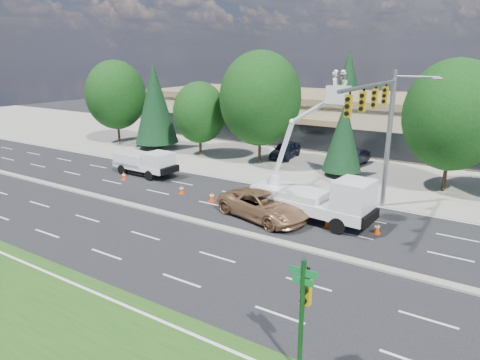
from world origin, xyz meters
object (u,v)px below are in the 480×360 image
Objects in this scene: bucket_truck at (317,192)px; minivan at (263,205)px; street_sign_pole at (303,305)px; utility_pickup at (148,166)px; signal_mast at (382,121)px.

minivan is (-2.98, -1.36, -1.04)m from bucket_truck.
utility_pickup is (-20.87, 14.59, -1.55)m from street_sign_pole.
utility_pickup is 0.92× the size of minivan.
utility_pickup is at bearing -177.40° from signal_mast.
street_sign_pole is 13.69m from minivan.
signal_mast reaches higher than street_sign_pole.
bucket_truck is (16.14, -2.03, 1.01)m from utility_pickup.
street_sign_pole is 0.70× the size of utility_pickup.
bucket_truck reaches higher than signal_mast.
bucket_truck is at bearing -133.71° from signal_mast.
street_sign_pole reaches higher than minivan.
signal_mast is 2.54× the size of street_sign_pole.
signal_mast reaches higher than minivan.
utility_pickup is 16.30m from bucket_truck.
bucket_truck is at bearing -50.56° from minivan.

